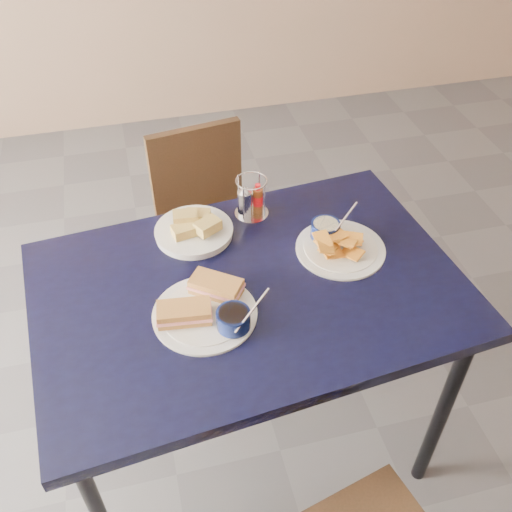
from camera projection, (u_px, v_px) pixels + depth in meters
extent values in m
plane|color=#4E4E52|center=(280.00, 450.00, 2.05)|extent=(6.00, 6.00, 0.00)
cube|color=black|center=(249.00, 290.00, 1.63)|extent=(1.27, 0.92, 0.04)
cylinder|color=black|center=(93.00, 500.00, 1.56)|extent=(0.04, 0.04, 0.71)
cylinder|color=black|center=(440.00, 418.00, 1.75)|extent=(0.04, 0.04, 0.71)
cylinder|color=black|center=(86.00, 326.00, 2.02)|extent=(0.04, 0.04, 0.71)
cylinder|color=black|center=(361.00, 276.00, 2.20)|extent=(0.04, 0.04, 0.71)
cube|color=black|center=(213.00, 236.00, 2.33)|extent=(0.43, 0.41, 0.04)
cylinder|color=black|center=(186.00, 301.00, 2.34)|extent=(0.03, 0.03, 0.37)
cylinder|color=black|center=(258.00, 288.00, 2.39)|extent=(0.03, 0.03, 0.37)
cylinder|color=black|center=(176.00, 256.00, 2.54)|extent=(0.03, 0.03, 0.37)
cylinder|color=black|center=(242.00, 245.00, 2.60)|extent=(0.03, 0.03, 0.37)
cube|color=black|center=(203.00, 170.00, 2.30)|extent=(0.38, 0.10, 0.40)
cylinder|color=white|center=(205.00, 314.00, 1.53)|extent=(0.28, 0.28, 0.01)
cylinder|color=white|center=(205.00, 312.00, 1.52)|extent=(0.23, 0.23, 0.00)
cube|color=#B68041|center=(184.00, 313.00, 1.49)|extent=(0.15, 0.09, 0.04)
cube|color=pink|center=(184.00, 314.00, 1.49)|extent=(0.15, 0.09, 0.01)
cube|color=#B68041|center=(216.00, 286.00, 1.56)|extent=(0.15, 0.14, 0.04)
cube|color=pink|center=(216.00, 287.00, 1.57)|extent=(0.16, 0.15, 0.01)
cylinder|color=#0A1239|center=(233.00, 319.00, 1.47)|extent=(0.09, 0.09, 0.05)
cylinder|color=black|center=(233.00, 315.00, 1.46)|extent=(0.08, 0.08, 0.01)
cylinder|color=silver|center=(252.00, 310.00, 1.44)|extent=(0.11, 0.07, 0.08)
cylinder|color=white|center=(340.00, 249.00, 1.72)|extent=(0.27, 0.27, 0.01)
cylinder|color=white|center=(341.00, 247.00, 1.72)|extent=(0.22, 0.22, 0.00)
cube|color=#F19E30|center=(352.00, 255.00, 1.68)|extent=(0.07, 0.08, 0.03)
cube|color=#F19E30|center=(333.00, 255.00, 1.68)|extent=(0.07, 0.06, 0.03)
cube|color=#F19E30|center=(351.00, 243.00, 1.71)|extent=(0.08, 0.07, 0.03)
cube|color=#F19E30|center=(329.00, 249.00, 1.69)|extent=(0.08, 0.08, 0.02)
cube|color=#F19E30|center=(348.00, 240.00, 1.71)|extent=(0.08, 0.08, 0.01)
cube|color=#F19E30|center=(326.00, 242.00, 1.69)|extent=(0.07, 0.06, 0.02)
cube|color=#F19E30|center=(349.00, 243.00, 1.68)|extent=(0.08, 0.08, 0.02)
cube|color=#F19E30|center=(351.00, 239.00, 1.69)|extent=(0.08, 0.07, 0.01)
cube|color=#F19E30|center=(336.00, 234.00, 1.70)|extent=(0.06, 0.08, 0.01)
cube|color=#F19E30|center=(325.00, 249.00, 1.64)|extent=(0.06, 0.07, 0.02)
cube|color=#F19E30|center=(323.00, 241.00, 1.66)|extent=(0.05, 0.07, 0.02)
cylinder|color=#0A1239|center=(325.00, 230.00, 1.74)|extent=(0.09, 0.09, 0.05)
cylinder|color=beige|center=(326.00, 226.00, 1.73)|extent=(0.08, 0.08, 0.01)
cylinder|color=silver|center=(343.00, 221.00, 1.70)|extent=(0.11, 0.07, 0.08)
cylinder|color=white|center=(194.00, 232.00, 1.77)|extent=(0.24, 0.24, 0.02)
cylinder|color=white|center=(194.00, 230.00, 1.76)|extent=(0.20, 0.20, 0.00)
cube|color=tan|center=(185.00, 231.00, 1.73)|extent=(0.08, 0.06, 0.03)
cube|color=tan|center=(198.00, 217.00, 1.77)|extent=(0.09, 0.07, 0.03)
cube|color=tan|center=(208.00, 226.00, 1.73)|extent=(0.09, 0.08, 0.03)
cube|color=tan|center=(185.00, 218.00, 1.75)|extent=(0.08, 0.06, 0.03)
cylinder|color=silver|center=(252.00, 213.00, 1.85)|extent=(0.11, 0.11, 0.01)
cylinder|color=silver|center=(259.00, 189.00, 1.84)|extent=(0.01, 0.01, 0.13)
cylinder|color=silver|center=(239.00, 192.00, 1.82)|extent=(0.01, 0.01, 0.13)
cylinder|color=silver|center=(243.00, 204.00, 1.77)|extent=(0.01, 0.01, 0.13)
cylinder|color=silver|center=(265.00, 201.00, 1.79)|extent=(0.01, 0.01, 0.13)
torus|color=silver|center=(251.00, 181.00, 1.76)|extent=(0.10, 0.10, 0.00)
cylinder|color=silver|center=(245.00, 203.00, 1.82)|extent=(0.05, 0.05, 0.08)
cone|color=silver|center=(245.00, 189.00, 1.78)|extent=(0.04, 0.04, 0.02)
cylinder|color=brown|center=(258.00, 200.00, 1.83)|extent=(0.03, 0.03, 0.08)
cylinder|color=#B60A0F|center=(258.00, 200.00, 1.83)|extent=(0.03, 0.03, 0.03)
cylinder|color=#B60A0F|center=(258.00, 187.00, 1.79)|extent=(0.02, 0.02, 0.02)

